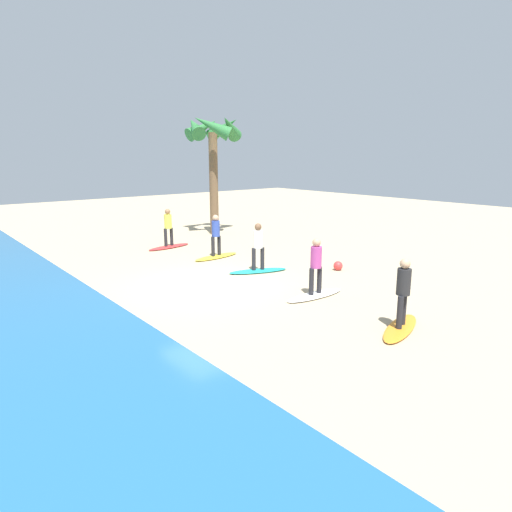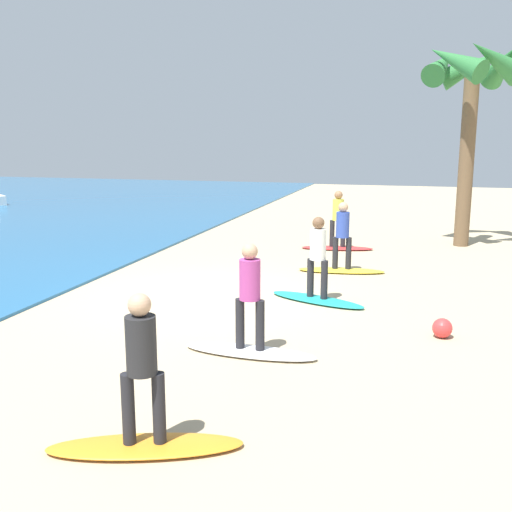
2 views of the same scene
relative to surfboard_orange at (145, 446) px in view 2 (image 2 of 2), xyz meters
The scene contains 13 objects.
ground_plane 6.18m from the surfboard_orange, 14.11° to the left, with size 60.00×60.00×0.00m, color tan.
surfboard_orange is the anchor object (origin of this frame).
surfer_orange 0.99m from the surfboard_orange, ahead, with size 0.32×0.44×1.64m.
surfboard_white 3.05m from the surfboard_orange, ahead, with size 2.10×0.56×0.09m, color white.
surfer_white 3.20m from the surfboard_orange, ahead, with size 0.32×0.46×1.64m.
surfboard_teal 6.28m from the surfboard_orange, ahead, with size 2.10×0.56×0.09m, color teal.
surfer_teal 6.36m from the surfboard_orange, ahead, with size 0.32×0.44×1.64m.
surfboard_yellow 9.07m from the surfboard_orange, ahead, with size 2.10×0.56×0.09m, color yellow.
surfer_yellow 9.13m from the surfboard_orange, ahead, with size 0.32×0.46×1.64m.
surfboard_red 11.99m from the surfboard_orange, ahead, with size 2.10×0.56×0.09m, color red.
surfer_red 12.03m from the surfboard_orange, ahead, with size 0.32×0.46×1.64m.
palm_tree 14.99m from the surfboard_orange, 16.21° to the right, with size 2.88×3.03×6.06m.
beach_ball 5.60m from the surfboard_orange, 34.34° to the right, with size 0.33×0.33×0.33m, color #E53838.
Camera 2 is at (-11.28, -4.20, 3.29)m, focal length 41.73 mm.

